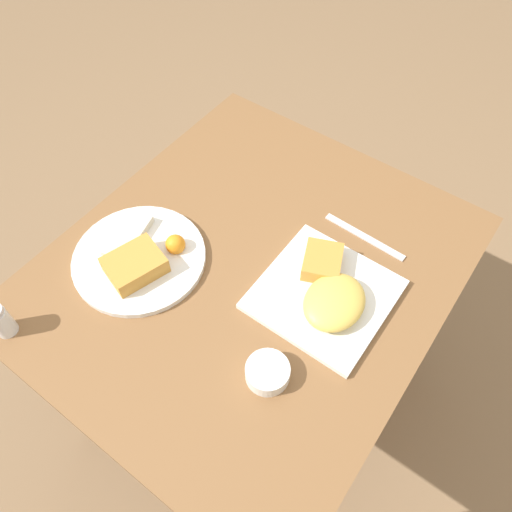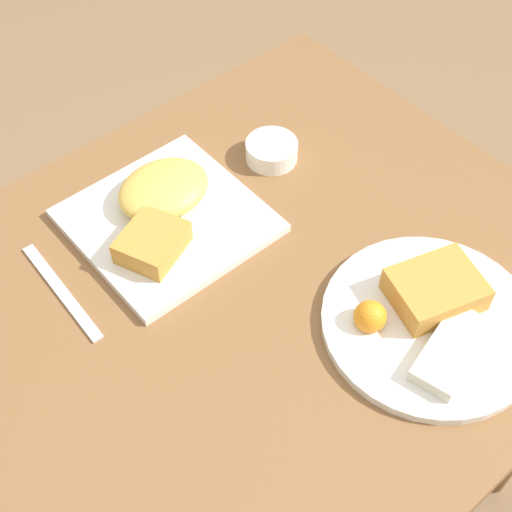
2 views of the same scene
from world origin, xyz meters
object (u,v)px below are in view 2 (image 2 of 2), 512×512
Objects in this scene: plate_square_near at (164,211)px; plate_oval_far at (430,317)px; sauce_ramekin at (272,150)px; butter_knife at (61,291)px.

plate_square_near is 0.41m from plate_oval_far.
plate_oval_far is 0.38m from sauce_ramekin.
butter_knife is (0.40, 0.01, -0.02)m from sauce_ramekin.
plate_square_near is 1.29× the size of butter_knife.
butter_knife is at bearing 1.83° from sauce_ramekin.
plate_square_near is at bearing -0.35° from sauce_ramekin.
plate_oval_far reaches higher than butter_knife.
sauce_ramekin is 0.42× the size of butter_knife.
sauce_ramekin reaches higher than butter_knife.
sauce_ramekin is 0.40m from butter_knife.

